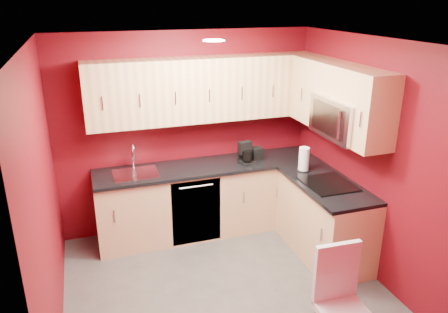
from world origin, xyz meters
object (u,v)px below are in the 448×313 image
microwave (344,118)px  napkin_holder (256,153)px  dining_chair (345,308)px  coffee_maker (247,153)px  paper_towel (304,159)px  sink (135,170)px

microwave → napkin_holder: 1.32m
dining_chair → coffee_maker: bearing=91.7°
coffee_maker → paper_towel: bearing=-48.2°
sink → napkin_holder: 1.52m
paper_towel → dining_chair: 2.02m
microwave → sink: bearing=154.4°
paper_towel → dining_chair: bearing=-107.3°
coffee_maker → paper_towel: paper_towel is taller
coffee_maker → paper_towel: size_ratio=0.93×
microwave → napkin_holder: size_ratio=4.87×
microwave → coffee_maker: (-0.73, 0.89, -0.62)m
coffee_maker → napkin_holder: bearing=19.5°
microwave → coffee_maker: 1.31m
sink → paper_towel: 1.99m
sink → dining_chair: size_ratio=0.53×
coffee_maker → dining_chair: 2.36m
napkin_holder → dining_chair: bearing=-94.6°
sink → coffee_maker: bearing=-4.7°
napkin_holder → dining_chair: napkin_holder is taller
paper_towel → microwave: bearing=-68.4°
paper_towel → napkin_holder: bearing=126.4°
coffee_maker → dining_chair: size_ratio=0.27×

